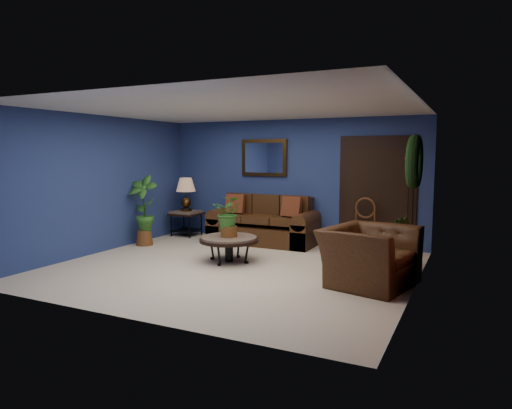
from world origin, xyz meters
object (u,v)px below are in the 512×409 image
at_px(sofa, 265,227).
at_px(coffee_table, 229,240).
at_px(armchair, 369,256).
at_px(end_table, 186,217).
at_px(side_chair, 363,221).
at_px(table_lamp, 186,190).

distance_m(sofa, coffee_table, 1.77).
bearing_deg(coffee_table, armchair, -7.91).
relative_size(sofa, armchair, 1.74).
bearing_deg(end_table, armchair, -24.85).
bearing_deg(armchair, side_chair, 28.26).
relative_size(end_table, table_lamp, 0.85).
bearing_deg(side_chair, coffee_table, -127.47).
xyz_separation_m(side_chair, armchair, (0.57, -2.13, -0.16)).
xyz_separation_m(coffee_table, armchair, (2.41, -0.33, 0.03)).
xyz_separation_m(coffee_table, side_chair, (1.83, 1.80, 0.20)).
bearing_deg(end_table, coffee_table, -40.19).
height_order(end_table, side_chair, side_chair).
height_order(table_lamp, side_chair, table_lamp).
relative_size(coffee_table, end_table, 1.65).
relative_size(table_lamp, side_chair, 0.71).
relative_size(coffee_table, armchair, 0.80).
relative_size(table_lamp, armchair, 0.57).
distance_m(end_table, side_chair, 3.88).
distance_m(end_table, armchair, 4.90).
xyz_separation_m(table_lamp, side_chair, (3.88, 0.07, -0.44)).
bearing_deg(side_chair, table_lamp, -170.87).
xyz_separation_m(end_table, table_lamp, (0.00, -0.00, 0.59)).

